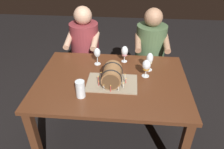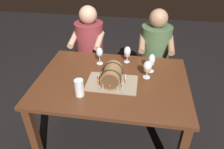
{
  "view_description": "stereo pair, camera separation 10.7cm",
  "coord_description": "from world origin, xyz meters",
  "views": [
    {
      "loc": [
        0.15,
        -1.66,
        1.9
      ],
      "look_at": [
        0.01,
        -0.06,
        0.84
      ],
      "focal_mm": 34.49,
      "sensor_mm": 36.0,
      "label": 1
    },
    {
      "loc": [
        0.26,
        -1.65,
        1.9
      ],
      "look_at": [
        0.01,
        -0.06,
        0.84
      ],
      "focal_mm": 34.49,
      "sensor_mm": 36.0,
      "label": 2
    }
  ],
  "objects": [
    {
      "name": "wine_glass_empty",
      "position": [
        -0.18,
        0.28,
        0.87
      ],
      "size": [
        0.07,
        0.07,
        0.18
      ],
      "color": "white",
      "rests_on": "dining_table"
    },
    {
      "name": "beer_pint",
      "position": [
        -0.24,
        -0.27,
        0.81
      ],
      "size": [
        0.08,
        0.08,
        0.15
      ],
      "color": "white",
      "rests_on": "dining_table"
    },
    {
      "name": "ground_plane",
      "position": [
        0.0,
        0.0,
        0.0
      ],
      "size": [
        8.0,
        8.0,
        0.0
      ],
      "primitive_type": "plane",
      "color": "black"
    },
    {
      "name": "person_seated_right",
      "position": [
        0.41,
        0.78,
        0.57
      ],
      "size": [
        0.4,
        0.48,
        1.2
      ],
      "color": "#2A3A24",
      "rests_on": "ground"
    },
    {
      "name": "barrel_cake",
      "position": [
        0.01,
        -0.06,
        0.82
      ],
      "size": [
        0.46,
        0.3,
        0.19
      ],
      "color": "gray",
      "rests_on": "dining_table"
    },
    {
      "name": "wine_glass_rose",
      "position": [
        0.1,
        0.36,
        0.86
      ],
      "size": [
        0.07,
        0.07,
        0.18
      ],
      "color": "white",
      "rests_on": "dining_table"
    },
    {
      "name": "dining_table",
      "position": [
        0.0,
        0.0,
        0.64
      ],
      "size": [
        1.42,
        1.01,
        0.74
      ],
      "color": "#562D19",
      "rests_on": "ground"
    },
    {
      "name": "wine_glass_white",
      "position": [
        0.36,
        0.21,
        0.86
      ],
      "size": [
        0.07,
        0.07,
        0.19
      ],
      "color": "white",
      "rests_on": "dining_table"
    },
    {
      "name": "person_seated_left",
      "position": [
        -0.41,
        0.78,
        0.57
      ],
      "size": [
        0.39,
        0.47,
        1.2
      ],
      "color": "#4C1B1E",
      "rests_on": "ground"
    },
    {
      "name": "wine_glass_amber",
      "position": [
        0.32,
        0.09,
        0.86
      ],
      "size": [
        0.08,
        0.08,
        0.18
      ],
      "color": "white",
      "rests_on": "dining_table"
    }
  ]
}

